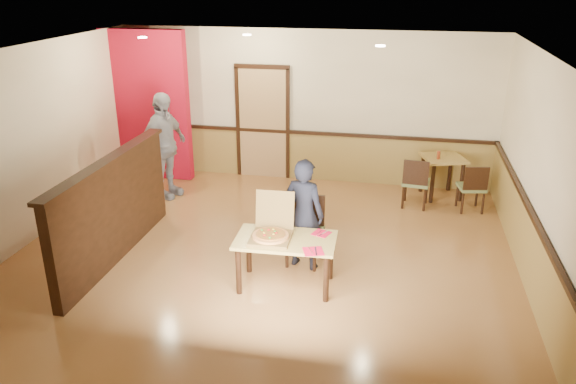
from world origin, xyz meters
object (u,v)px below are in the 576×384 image
passerby (164,146)px  side_chair_left (416,181)px  side_chair_right (473,186)px  diner (304,214)px  main_table (286,246)px  condiment (439,155)px  pizza_box (271,233)px  diner_chair (306,227)px  side_table (443,166)px

passerby → side_chair_left: bearing=-68.6°
side_chair_right → diner: 3.39m
main_table → side_chair_left: size_ratio=1.45×
condiment → pizza_box: bearing=-122.2°
diner_chair → side_table: (1.94, 2.83, 0.05)m
passerby → pizza_box: passerby is taller
diner_chair → side_chair_left: diner_chair is taller
passerby → condiment: passerby is taller
side_chair_right → side_table: size_ratio=0.96×
diner → pizza_box: diner is taller
main_table → diner: diner is taller
diner → pizza_box: (-0.31, -0.57, -0.03)m
diner_chair → condiment: bearing=60.7°
diner → passerby: size_ratio=0.82×
diner_chair → side_chair_right: (2.40, 2.22, -0.06)m
side_table → diner: 3.56m
pizza_box → condiment: bearing=56.1°
side_chair_left → side_table: (0.46, 0.61, 0.08)m
side_chair_left → diner_chair: bearing=62.6°
main_table → side_chair_right: bearing=47.2°
condiment → side_chair_right: bearing=-40.7°
side_chair_left → condiment: 0.69m
side_chair_right → condiment: (-0.56, 0.48, 0.35)m
side_chair_left → side_chair_right: 0.92m
diner_chair → condiment: 3.28m
side_chair_right → condiment: size_ratio=5.98×
diner_chair → diner: diner is taller
diner_chair → passerby: 3.41m
pizza_box → condiment: pizza_box is taller
passerby → pizza_box: (2.51, -2.58, -0.20)m
diner_chair → diner: bearing=-86.3°
pizza_box → main_table: bearing=-0.8°
side_table → pizza_box: bearing=-122.4°
main_table → side_chair_right: 3.88m
diner → condiment: (1.85, 2.85, 0.04)m
passerby → diner: bearing=-108.8°
side_table → side_chair_right: bearing=-52.9°
side_chair_right → side_table: (-0.46, 0.61, 0.11)m
side_chair_left → pizza_box: 3.45m
side_chair_left → diner: (-1.49, -2.37, 0.29)m
side_chair_left → side_chair_right: (0.92, 0.00, -0.03)m
side_table → condiment: 0.29m
side_chair_right → pizza_box: (-2.71, -2.94, 0.28)m
side_table → diner: size_ratio=0.56×
pizza_box → passerby: bearing=132.6°
condiment → diner: bearing=-122.9°
main_table → side_table: side_table is taller
main_table → diner_chair: size_ratio=1.35×
diner_chair → pizza_box: size_ratio=1.58×
main_table → passerby: bearing=134.2°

